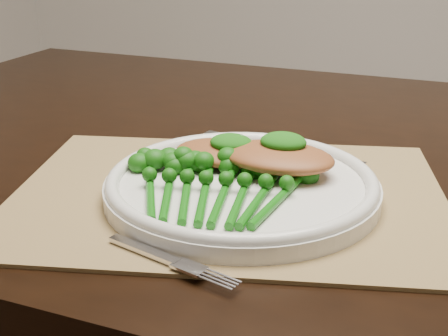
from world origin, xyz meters
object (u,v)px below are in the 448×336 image
(placemat, at_px, (228,195))
(broccolini_bundle, at_px, (214,194))
(dinner_plate, at_px, (242,185))
(chicken_fillet_left, at_px, (223,153))

(placemat, xyz_separation_m, broccolini_bundle, (0.00, -0.06, 0.02))
(dinner_plate, relative_size, broccolini_bundle, 1.50)
(placemat, xyz_separation_m, dinner_plate, (0.02, -0.00, 0.02))
(dinner_plate, xyz_separation_m, chicken_fillet_left, (-0.04, 0.05, 0.02))
(chicken_fillet_left, height_order, broccolini_bundle, same)
(dinner_plate, height_order, chicken_fillet_left, chicken_fillet_left)
(dinner_plate, bearing_deg, broccolini_bundle, -103.75)
(chicken_fillet_left, xyz_separation_m, broccolini_bundle, (0.03, -0.10, -0.01))
(placemat, distance_m, broccolini_bundle, 0.06)
(dinner_plate, bearing_deg, placemat, 170.69)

